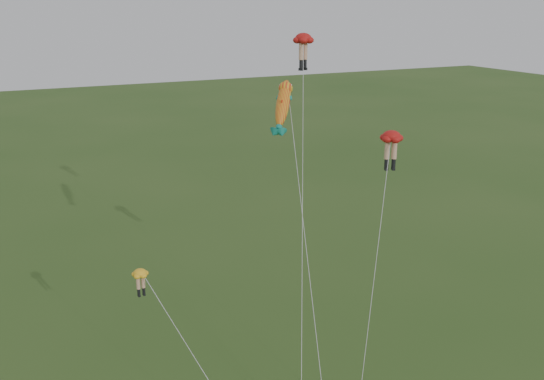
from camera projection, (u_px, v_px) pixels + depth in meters
name	position (u px, v px, depth m)	size (l,w,h in m)	color
legs_kite_red_high	(303.00, 47.00, 38.89)	(7.01, 12.53, 20.26)	#B61512
legs_kite_red_mid	(391.00, 145.00, 33.24)	(5.08, 4.92, 15.42)	#B61512
legs_kite_yellow	(146.00, 285.00, 31.99)	(4.39, 9.00, 8.61)	yellow
fish_kite	(283.00, 105.00, 35.96)	(4.31, 13.01, 17.91)	gold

